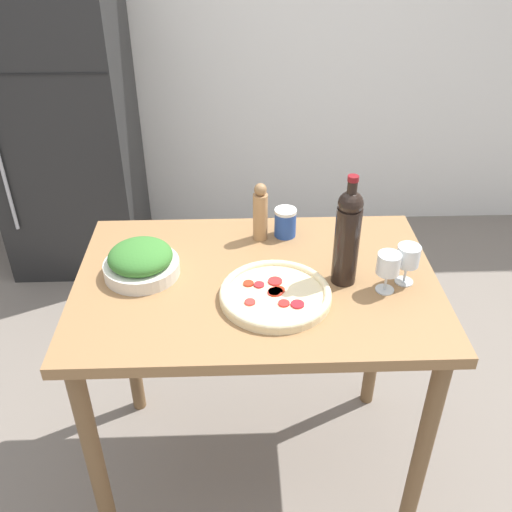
{
  "coord_description": "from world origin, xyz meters",
  "views": [
    {
      "loc": [
        -0.05,
        -1.47,
        1.99
      ],
      "look_at": [
        0.0,
        0.04,
        0.99
      ],
      "focal_mm": 40.0,
      "sensor_mm": 36.0,
      "label": 1
    }
  ],
  "objects_px": {
    "wine_glass_far": "(408,258)",
    "pepper_mill": "(260,213)",
    "salt_canister": "(285,222)",
    "homemade_pizza": "(275,294)",
    "salad_bowl": "(141,261)",
    "refrigerator": "(65,124)",
    "wine_bottle": "(347,235)",
    "wine_glass_near": "(388,266)"
  },
  "relations": [
    {
      "from": "refrigerator",
      "to": "wine_glass_near",
      "type": "bearing_deg",
      "value": -50.51
    },
    {
      "from": "salt_canister",
      "to": "pepper_mill",
      "type": "bearing_deg",
      "value": -169.54
    },
    {
      "from": "wine_glass_far",
      "to": "salad_bowl",
      "type": "height_order",
      "value": "wine_glass_far"
    },
    {
      "from": "refrigerator",
      "to": "salad_bowl",
      "type": "xyz_separation_m",
      "value": [
        0.65,
        -1.6,
        0.13
      ]
    },
    {
      "from": "wine_bottle",
      "to": "homemade_pizza",
      "type": "relative_size",
      "value": 1.07
    },
    {
      "from": "wine_glass_far",
      "to": "salad_bowl",
      "type": "xyz_separation_m",
      "value": [
        -0.83,
        0.07,
        -0.04
      ]
    },
    {
      "from": "refrigerator",
      "to": "salt_canister",
      "type": "distance_m",
      "value": 1.79
    },
    {
      "from": "homemade_pizza",
      "to": "salad_bowl",
      "type": "bearing_deg",
      "value": 161.04
    },
    {
      "from": "salad_bowl",
      "to": "salt_canister",
      "type": "height_order",
      "value": "salad_bowl"
    },
    {
      "from": "wine_bottle",
      "to": "salt_canister",
      "type": "distance_m",
      "value": 0.34
    },
    {
      "from": "wine_bottle",
      "to": "wine_glass_far",
      "type": "relative_size",
      "value": 2.75
    },
    {
      "from": "wine_glass_far",
      "to": "homemade_pizza",
      "type": "xyz_separation_m",
      "value": [
        -0.41,
        -0.07,
        -0.08
      ]
    },
    {
      "from": "homemade_pizza",
      "to": "salt_canister",
      "type": "xyz_separation_m",
      "value": [
        0.06,
        0.37,
        0.04
      ]
    },
    {
      "from": "homemade_pizza",
      "to": "wine_glass_far",
      "type": "bearing_deg",
      "value": 9.69
    },
    {
      "from": "pepper_mill",
      "to": "homemade_pizza",
      "type": "distance_m",
      "value": 0.36
    },
    {
      "from": "pepper_mill",
      "to": "salt_canister",
      "type": "height_order",
      "value": "pepper_mill"
    },
    {
      "from": "salad_bowl",
      "to": "salt_canister",
      "type": "xyz_separation_m",
      "value": [
        0.48,
        0.22,
        0.0
      ]
    },
    {
      "from": "wine_bottle",
      "to": "salt_canister",
      "type": "relative_size",
      "value": 3.52
    },
    {
      "from": "pepper_mill",
      "to": "wine_bottle",
      "type": "bearing_deg",
      "value": -46.52
    },
    {
      "from": "wine_bottle",
      "to": "homemade_pizza",
      "type": "xyz_separation_m",
      "value": [
        -0.22,
        -0.09,
        -0.15
      ]
    },
    {
      "from": "wine_glass_near",
      "to": "homemade_pizza",
      "type": "bearing_deg",
      "value": -174.98
    },
    {
      "from": "salad_bowl",
      "to": "wine_glass_near",
      "type": "bearing_deg",
      "value": -8.53
    },
    {
      "from": "wine_bottle",
      "to": "pepper_mill",
      "type": "relative_size",
      "value": 1.71
    },
    {
      "from": "homemade_pizza",
      "to": "salt_canister",
      "type": "bearing_deg",
      "value": 81.04
    },
    {
      "from": "wine_glass_near",
      "to": "salad_bowl",
      "type": "bearing_deg",
      "value": 171.47
    },
    {
      "from": "wine_glass_far",
      "to": "homemade_pizza",
      "type": "relative_size",
      "value": 0.39
    },
    {
      "from": "wine_glass_near",
      "to": "homemade_pizza",
      "type": "relative_size",
      "value": 0.39
    },
    {
      "from": "salad_bowl",
      "to": "salt_canister",
      "type": "bearing_deg",
      "value": 25.1
    },
    {
      "from": "wine_glass_far",
      "to": "salad_bowl",
      "type": "distance_m",
      "value": 0.84
    },
    {
      "from": "pepper_mill",
      "to": "wine_glass_far",
      "type": "bearing_deg",
      "value": -32.42
    },
    {
      "from": "salad_bowl",
      "to": "wine_glass_far",
      "type": "bearing_deg",
      "value": -5.08
    },
    {
      "from": "refrigerator",
      "to": "homemade_pizza",
      "type": "relative_size",
      "value": 4.99
    },
    {
      "from": "wine_glass_near",
      "to": "salt_canister",
      "type": "xyz_separation_m",
      "value": [
        -0.28,
        0.34,
        -0.04
      ]
    },
    {
      "from": "salt_canister",
      "to": "wine_glass_far",
      "type": "bearing_deg",
      "value": -40.09
    },
    {
      "from": "wine_glass_far",
      "to": "pepper_mill",
      "type": "xyz_separation_m",
      "value": [
        -0.44,
        0.28,
        0.01
      ]
    },
    {
      "from": "pepper_mill",
      "to": "homemade_pizza",
      "type": "xyz_separation_m",
      "value": [
        0.03,
        -0.35,
        -0.09
      ]
    },
    {
      "from": "wine_bottle",
      "to": "wine_glass_near",
      "type": "xyz_separation_m",
      "value": [
        0.12,
        -0.06,
        -0.08
      ]
    },
    {
      "from": "refrigerator",
      "to": "wine_glass_near",
      "type": "distance_m",
      "value": 2.23
    },
    {
      "from": "wine_bottle",
      "to": "wine_glass_near",
      "type": "height_order",
      "value": "wine_bottle"
    },
    {
      "from": "salt_canister",
      "to": "wine_bottle",
      "type": "bearing_deg",
      "value": -60.04
    },
    {
      "from": "wine_glass_far",
      "to": "wine_bottle",
      "type": "bearing_deg",
      "value": 175.21
    },
    {
      "from": "salad_bowl",
      "to": "wine_bottle",
      "type": "bearing_deg",
      "value": -5.16
    }
  ]
}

